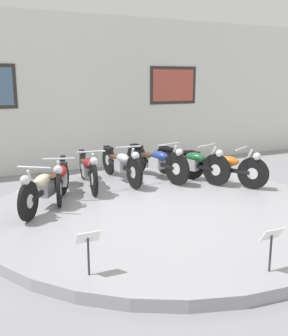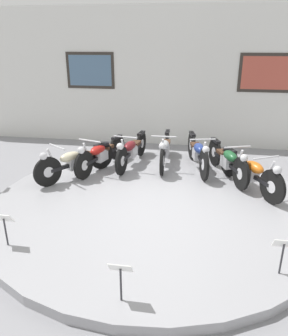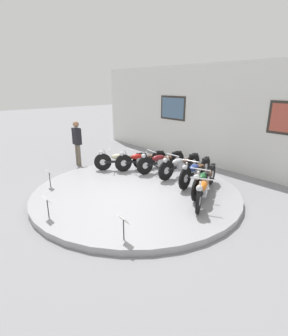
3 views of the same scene
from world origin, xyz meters
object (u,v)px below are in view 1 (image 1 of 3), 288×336
object	(u,v)px
motorcycle_cream	(45,186)
info_placard_front_left	(88,243)
motorcycle_silver	(121,163)
motorcycle_blue	(157,161)
info_placard_front_centre	(271,240)
motorcycle_orange	(223,166)
motorcycle_maroon	(88,168)
motorcycle_red	(61,176)
motorcycle_green	(191,162)

from	to	relation	value
motorcycle_cream	info_placard_front_left	bearing A→B (deg)	-91.29
motorcycle_silver	motorcycle_blue	size ratio (longest dim) A/B	1.01
info_placard_front_left	info_placard_front_centre	world-z (taller)	same
motorcycle_orange	info_placard_front_left	distance (m)	4.40
motorcycle_blue	info_placard_front_left	distance (m)	4.33
motorcycle_maroon	motorcycle_orange	distance (m)	2.69
motorcycle_orange	info_placard_front_left	world-z (taller)	motorcycle_orange
motorcycle_cream	info_placard_front_centre	xyz separation A→B (m)	(1.77, -3.30, -0.00)
motorcycle_red	motorcycle_silver	world-z (taller)	motorcycle_silver
motorcycle_cream	info_placard_front_left	world-z (taller)	motorcycle_cream
motorcycle_blue	motorcycle_green	world-z (taller)	motorcycle_blue
motorcycle_blue	info_placard_front_left	world-z (taller)	motorcycle_blue
motorcycle_maroon	motorcycle_blue	size ratio (longest dim) A/B	0.99
motorcycle_blue	motorcycle_orange	distance (m)	1.38
motorcycle_cream	motorcycle_orange	xyz separation A→B (m)	(3.54, -0.00, 0.01)
motorcycle_maroon	motorcycle_silver	bearing A→B (deg)	10.25
motorcycle_silver	info_placard_front_left	size ratio (longest dim) A/B	3.90
motorcycle_silver	info_placard_front_left	world-z (taller)	motorcycle_silver
motorcycle_silver	motorcycle_orange	xyz separation A→B (m)	(1.77, -1.08, -0.01)
motorcycle_orange	motorcycle_silver	bearing A→B (deg)	148.61
motorcycle_green	motorcycle_orange	bearing A→B (deg)	-55.39
info_placard_front_left	motorcycle_green	bearing A→B (deg)	43.92
motorcycle_silver	info_placard_front_centre	world-z (taller)	motorcycle_silver
motorcycle_maroon	motorcycle_orange	xyz separation A→B (m)	(2.52, -0.94, -0.00)
motorcycle_cream	motorcycle_blue	size ratio (longest dim) A/B	0.82
motorcycle_silver	motorcycle_green	xyz separation A→B (m)	(1.38, -0.52, -0.00)
motorcycle_cream	motorcycle_maroon	world-z (taller)	motorcycle_maroon
motorcycle_maroon	info_placard_front_centre	xyz separation A→B (m)	(0.75, -4.24, -0.01)
motorcycle_cream	motorcycle_red	distance (m)	0.68
motorcycle_red	motorcycle_maroon	size ratio (longest dim) A/B	0.96
motorcycle_orange	motorcycle_cream	bearing A→B (deg)	179.98
motorcycle_red	motorcycle_blue	world-z (taller)	motorcycle_blue
motorcycle_cream	motorcycle_green	xyz separation A→B (m)	(3.15, 0.56, 0.02)
motorcycle_red	motorcycle_silver	distance (m)	1.47
motorcycle_silver	motorcycle_cream	bearing A→B (deg)	-148.73
motorcycle_red	motorcycle_blue	size ratio (longest dim) A/B	0.95
motorcycle_maroon	motorcycle_orange	size ratio (longest dim) A/B	1.12
motorcycle_maroon	info_placard_front_left	xyz separation A→B (m)	(-1.08, -3.47, -0.01)
motorcycle_maroon	motorcycle_silver	distance (m)	0.77
motorcycle_green	motorcycle_orange	size ratio (longest dim) A/B	1.08
motorcycle_red	motorcycle_blue	xyz separation A→B (m)	(2.14, 0.39, 0.03)
motorcycle_cream	info_placard_front_left	size ratio (longest dim) A/B	3.19
motorcycle_blue	motorcycle_red	bearing A→B (deg)	-169.75
info_placard_front_centre	motorcycle_orange	bearing A→B (deg)	61.79
motorcycle_green	motorcycle_blue	bearing A→B (deg)	148.41
motorcycle_cream	motorcycle_blue	world-z (taller)	motorcycle_blue
motorcycle_red	motorcycle_orange	xyz separation A→B (m)	(3.15, -0.56, 0.01)
motorcycle_orange	info_placard_front_centre	world-z (taller)	motorcycle_orange
motorcycle_cream	info_placard_front_centre	bearing A→B (deg)	-61.74
motorcycle_orange	info_placard_front_centre	xyz separation A→B (m)	(-1.77, -3.30, -0.01)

